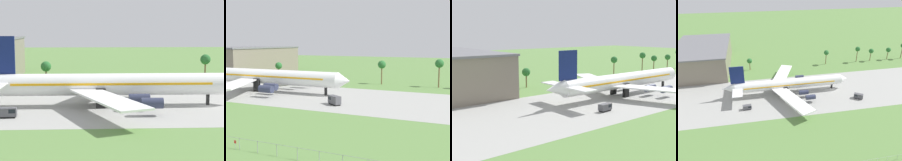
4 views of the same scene
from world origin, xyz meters
TOP-DOWN VIEW (x-y plane):
  - ground_plane at (0.00, 0.00)m, footprint 600.00×600.00m
  - taxiway_strip at (0.00, 0.00)m, footprint 320.00×44.00m
  - jet_airliner at (-26.17, 2.04)m, footprint 71.75×60.12m
  - baggage_tug at (10.33, -11.97)m, footprint 5.05×4.34m
  - catering_van at (-49.08, -10.85)m, footprint 4.40×2.25m
  - perimeter_fence at (0.00, -55.00)m, footprint 80.10×0.10m
  - terminal_building at (-78.16, 51.38)m, footprint 36.72×61.20m
  - palm_tree_row at (30.04, 39.19)m, footprint 122.68×3.60m

SIDE VIEW (x-z plane):
  - ground_plane at x=0.00m, z-range 0.00..0.00m
  - taxiway_strip at x=0.00m, z-range 0.00..0.02m
  - catering_van at x=-49.08m, z-range 0.10..2.42m
  - perimeter_fence at x=0.00m, z-range 0.40..2.50m
  - baggage_tug at x=10.33m, z-range 0.10..2.91m
  - jet_airliner at x=-26.17m, z-range -3.48..14.63m
  - terminal_building at x=-78.16m, z-range 0.02..16.30m
  - palm_tree_row at x=30.04m, z-range 2.27..14.60m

